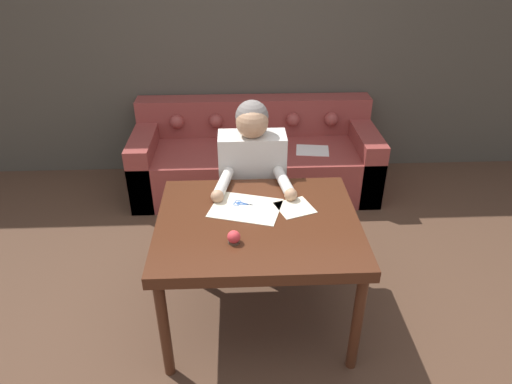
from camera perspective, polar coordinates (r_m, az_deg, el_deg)
The scene contains 9 objects.
ground_plane at distance 3.07m, azimuth -1.51°, elevation -15.40°, with size 16.00×16.00×0.00m, color #4C3323.
wall_back at distance 4.37m, azimuth -2.39°, elevation 18.69°, with size 8.00×0.06×2.60m.
dining_table at distance 2.65m, azimuth 0.23°, elevation -4.88°, with size 1.16×0.96×0.75m.
couch at distance 4.29m, azimuth -0.10°, elevation 4.18°, with size 2.20×0.87×0.79m.
person at distance 3.19m, azimuth -0.46°, elevation 1.22°, with size 0.53×0.61×1.23m.
pattern_paper_main at distance 2.70m, azimuth -1.28°, elevation -2.00°, with size 0.47×0.40×0.00m.
pattern_paper_offcut at distance 2.72m, azimuth 4.87°, elevation -1.95°, with size 0.26×0.25×0.00m.
scissors at distance 2.74m, azimuth -1.46°, elevation -1.53°, with size 0.21×0.11×0.01m.
pin_cushion at distance 2.41m, azimuth -2.79°, elevation -5.70°, with size 0.07×0.07×0.07m.
Camera 1 is at (-0.02, -2.13, 2.21)m, focal length 32.00 mm.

